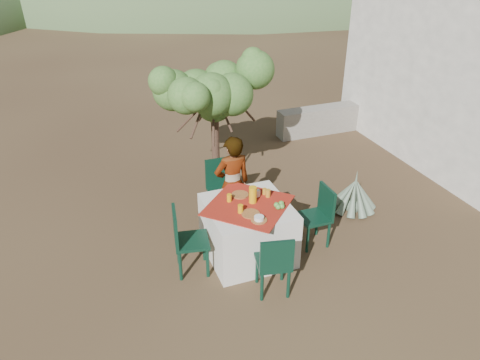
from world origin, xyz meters
name	(u,v)px	position (x,y,z in m)	size (l,w,h in m)	color
ground	(228,265)	(0.00, 0.00, 0.00)	(160.00, 160.00, 0.00)	#362418
table	(248,230)	(0.33, 0.14, 0.38)	(1.30, 1.30, 0.76)	white
chair_far	(222,186)	(0.31, 1.14, 0.50)	(0.43, 0.43, 0.89)	black
chair_near	(275,263)	(0.33, -0.67, 0.46)	(0.45, 0.45, 0.83)	black
chair_left	(185,238)	(-0.50, 0.09, 0.49)	(0.47, 0.47, 0.89)	black
chair_right	(319,213)	(1.31, 0.05, 0.46)	(0.39, 0.39, 0.84)	black
person	(232,184)	(0.35, 0.78, 0.71)	(0.52, 0.34, 1.41)	#8C6651
shrub_tree	(217,96)	(0.57, 2.07, 1.52)	(1.64, 1.61, 1.93)	#4F3227
agave	(354,195)	(2.23, 0.59, 0.25)	(0.69, 0.70, 0.74)	slate
stone_wall	(337,118)	(3.60, 3.40, 0.28)	(2.60, 0.35, 0.55)	gray
plate_far	(240,195)	(0.32, 0.39, 0.77)	(0.22, 0.22, 0.01)	brown
plate_near	(251,214)	(0.28, -0.08, 0.77)	(0.22, 0.22, 0.01)	brown
glass_far	(229,198)	(0.14, 0.30, 0.81)	(0.06, 0.06, 0.10)	#DE9D0E
glass_near	(240,209)	(0.18, 0.00, 0.81)	(0.07, 0.07, 0.11)	#DE9D0E
juice_pitcher	(253,195)	(0.40, 0.17, 0.87)	(0.10, 0.10, 0.22)	#DE9D0E
bowl_plate	(259,220)	(0.32, -0.24, 0.77)	(0.19, 0.19, 0.01)	brown
white_bowl	(259,218)	(0.32, -0.24, 0.80)	(0.12, 0.12, 0.04)	white
jar_left	(268,193)	(0.64, 0.23, 0.81)	(0.06, 0.06, 0.10)	#C08121
jar_right	(265,191)	(0.62, 0.30, 0.80)	(0.05, 0.05, 0.08)	#C08121
napkin_holder	(257,193)	(0.50, 0.28, 0.81)	(0.07, 0.04, 0.10)	white
fruit_cluster	(279,205)	(0.66, -0.07, 0.80)	(0.14, 0.13, 0.07)	#4F9837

